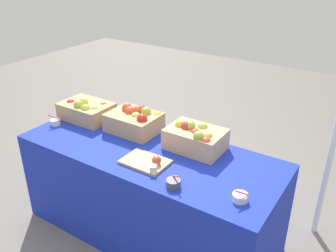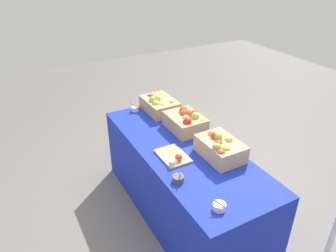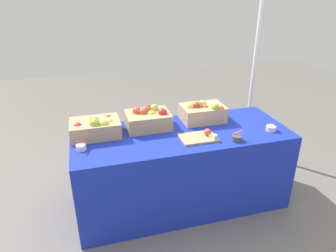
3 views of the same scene
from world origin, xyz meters
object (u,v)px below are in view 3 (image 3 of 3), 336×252
apple_crate_right (203,112)px  tent_pole (254,71)px  apple_crate_left (96,127)px  cutting_board_front (200,137)px  sample_bowl_far (237,138)px  apple_crate_middle (148,118)px  sample_bowl_near (81,147)px  sample_bowl_mid (271,128)px

apple_crate_right → tent_pole: (0.81, 0.52, 0.21)m
apple_crate_left → cutting_board_front: apple_crate_left is taller
apple_crate_right → sample_bowl_far: apple_crate_right is taller
apple_crate_right → apple_crate_middle: bearing=-179.4°
apple_crate_left → tent_pole: bearing=17.6°
sample_bowl_near → apple_crate_middle: bearing=24.2°
apple_crate_right → sample_bowl_mid: (0.50, -0.37, -0.06)m
cutting_board_front → sample_bowl_far: size_ratio=3.26×
apple_crate_right → sample_bowl_mid: 0.63m
cutting_board_front → sample_bowl_mid: (0.66, -0.03, 0.01)m
apple_crate_left → sample_bowl_far: bearing=-20.5°
tent_pole → apple_crate_middle: bearing=-158.5°
sample_bowl_far → sample_bowl_near: bearing=171.2°
cutting_board_front → sample_bowl_near: size_ratio=2.97×
sample_bowl_mid → apple_crate_right: bearing=143.2°
cutting_board_front → sample_bowl_near: bearing=175.6°
sample_bowl_near → sample_bowl_far: 1.26m
apple_crate_middle → apple_crate_left: bearing=-174.5°
sample_bowl_near → tent_pole: (1.94, 0.80, 0.27)m
apple_crate_left → sample_bowl_near: size_ratio=4.10×
sample_bowl_near → tent_pole: size_ratio=0.05×
cutting_board_front → tent_pole: bearing=41.8°
apple_crate_right → sample_bowl_mid: apple_crate_right is taller
tent_pole → cutting_board_front: bearing=-138.2°
sample_bowl_far → tent_pole: 1.24m
sample_bowl_far → sample_bowl_mid: bearing=13.6°
sample_bowl_mid → tent_pole: size_ratio=0.04×
cutting_board_front → sample_bowl_mid: size_ratio=3.33×
sample_bowl_near → sample_bowl_mid: bearing=-3.5°
apple_crate_middle → apple_crate_right: bearing=0.6°
apple_crate_right → sample_bowl_far: (0.12, -0.47, -0.06)m
cutting_board_front → tent_pole: tent_pole is taller
sample_bowl_far → tent_pole: tent_pole is taller
apple_crate_middle → apple_crate_right: (0.53, 0.01, -0.00)m
apple_crate_right → cutting_board_front: size_ratio=1.31×
sample_bowl_far → apple_crate_right: bearing=104.0°
cutting_board_front → sample_bowl_far: (0.28, -0.12, 0.01)m
apple_crate_middle → tent_pole: 1.46m
sample_bowl_near → apple_crate_left: bearing=59.6°
apple_crate_right → tent_pole: bearing=32.8°
cutting_board_front → sample_bowl_far: sample_bowl_far is taller
apple_crate_left → sample_bowl_mid: apple_crate_left is taller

